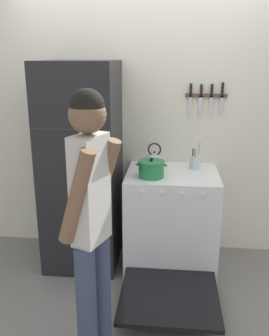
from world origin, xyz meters
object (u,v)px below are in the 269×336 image
at_px(person, 91,219).
at_px(tea_kettle, 154,160).
at_px(dutch_oven_pot, 151,169).
at_px(utensil_jar, 195,162).
at_px(refrigerator, 82,167).
at_px(stove_range, 171,221).

bearing_deg(person, tea_kettle, 8.50).
relative_size(dutch_oven_pot, tea_kettle, 1.13).
bearing_deg(utensil_jar, person, -116.02).
height_order(refrigerator, utensil_jar, refrigerator).
distance_m(refrigerator, dutch_oven_pot, 0.65).
distance_m(refrigerator, person, 1.29).
relative_size(stove_range, person, 0.81).
distance_m(utensil_jar, person, 1.54).
bearing_deg(refrigerator, stove_range, -2.49).
bearing_deg(utensil_jar, refrigerator, -171.89).
height_order(stove_range, utensil_jar, utensil_jar).
bearing_deg(dutch_oven_pot, stove_range, 28.38).
bearing_deg(tea_kettle, refrigerator, -167.91).
bearing_deg(stove_range, dutch_oven_pot, -151.62).
bearing_deg(tea_kettle, person, -102.28).
distance_m(stove_range, person, 1.40).
xyz_separation_m(dutch_oven_pot, tea_kettle, (0.01, 0.27, 0.00)).
xyz_separation_m(dutch_oven_pot, utensil_jar, (0.39, 0.28, -0.01)).
height_order(stove_range, person, person).
xyz_separation_m(refrigerator, stove_range, (0.82, -0.04, -0.48)).
bearing_deg(utensil_jar, tea_kettle, -178.98).
xyz_separation_m(refrigerator, person, (0.35, -1.23, 0.06)).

